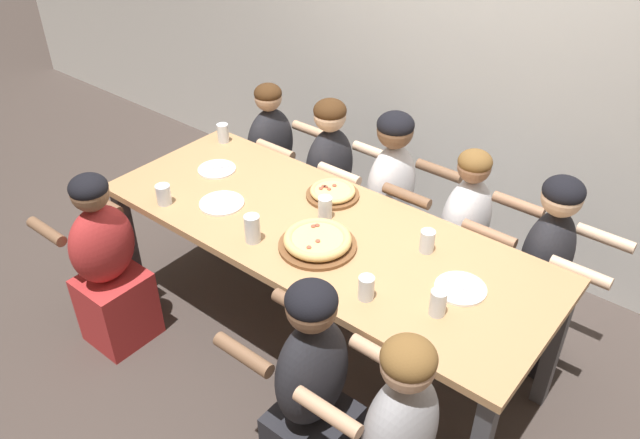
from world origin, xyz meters
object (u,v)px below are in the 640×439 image
object	(u,v)px
empty_plate_c	(222,203)
diner_far_left	(272,168)
pizza_board_main	(333,193)
empty_plate_a	(460,288)
drinking_glass_d	(325,208)
empty_plate_b	(217,169)
drinking_glass_c	(252,229)
diner_far_midright	(462,248)
diner_far_right	(542,279)
drinking_glass_g	(427,242)
drinking_glass_e	(366,289)
drinking_glass_f	(223,134)
pizza_board_second	(318,241)
drinking_glass_b	(438,304)
diner_far_center	(390,210)
diner_far_midleft	(330,189)
diner_near_midright	(312,398)
diner_near_left	(108,269)
drinking_glass_a	(164,196)

from	to	relation	value
empty_plate_c	diner_far_left	xyz separation A→B (m)	(-0.42, 0.83, -0.31)
pizza_board_main	diner_far_left	world-z (taller)	diner_far_left
empty_plate_a	drinking_glass_d	distance (m)	0.81
empty_plate_b	drinking_glass_c	size ratio (longest dim) A/B	1.52
diner_far_midright	diner_far_right	bearing A→B (deg)	90.00
diner_far_midright	drinking_glass_g	bearing A→B (deg)	4.21
drinking_glass_e	drinking_glass_f	xyz separation A→B (m)	(-1.53, 0.63, 0.00)
drinking_glass_f	empty_plate_a	bearing A→B (deg)	-9.98
drinking_glass_f	diner_far_right	distance (m)	2.04
drinking_glass_d	drinking_glass_e	world-z (taller)	drinking_glass_d
pizza_board_second	drinking_glass_e	size ratio (longest dim) A/B	3.40
drinking_glass_b	empty_plate_b	bearing A→B (deg)	171.22
drinking_glass_b	drinking_glass_d	xyz separation A→B (m)	(-0.81, 0.26, 0.01)
diner_far_midright	pizza_board_main	bearing A→B (deg)	-56.18
pizza_board_main	diner_far_center	xyz separation A→B (m)	(0.12, 0.40, -0.27)
pizza_board_second	diner_far_left	size ratio (longest dim) A/B	0.35
empty_plate_b	diner_far_midleft	xyz separation A→B (m)	(0.36, 0.60, -0.29)
drinking_glass_b	diner_near_midright	distance (m)	0.65
diner_near_midright	diner_far_midright	xyz separation A→B (m)	(-0.03, 1.35, -0.03)
empty_plate_a	diner_far_left	world-z (taller)	diner_far_left
diner_near_left	drinking_glass_d	bearing A→B (deg)	-49.15
diner_near_left	drinking_glass_f	bearing A→B (deg)	7.46
empty_plate_a	drinking_glass_g	world-z (taller)	drinking_glass_g
drinking_glass_c	diner_far_right	bearing A→B (deg)	40.73
drinking_glass_c	drinking_glass_e	bearing A→B (deg)	0.67
empty_plate_a	pizza_board_main	bearing A→B (deg)	164.83
empty_plate_b	drinking_glass_e	bearing A→B (deg)	-15.14
drinking_glass_g	diner_near_left	distance (m)	1.70
empty_plate_a	diner_far_right	bearing A→B (deg)	76.17
diner_near_left	pizza_board_second	bearing A→B (deg)	-61.75
pizza_board_second	drinking_glass_d	bearing A→B (deg)	120.49
pizza_board_main	drinking_glass_d	bearing A→B (deg)	-62.95
empty_plate_b	diner_near_midright	bearing A→B (deg)	-29.39
empty_plate_a	empty_plate_c	size ratio (longest dim) A/B	0.96
drinking_glass_g	diner_far_midright	bearing A→B (deg)	94.21
drinking_glass_f	diner_near_left	size ratio (longest dim) A/B	0.11
drinking_glass_a	drinking_glass_b	xyz separation A→B (m)	(1.55, 0.17, 0.01)
drinking_glass_d	diner_near_left	bearing A→B (deg)	-139.15
diner_far_center	drinking_glass_a	bearing A→B (deg)	-37.13
empty_plate_a	diner_far_midleft	xyz separation A→B (m)	(-1.24, 0.65, -0.29)
empty_plate_a	diner_far_left	bearing A→B (deg)	159.48
drinking_glass_g	diner_near_midright	world-z (taller)	diner_near_midright
drinking_glass_g	diner_near_midright	bearing A→B (deg)	-90.71
diner_far_right	drinking_glass_c	bearing A→B (deg)	-49.27
diner_far_right	drinking_glass_b	bearing A→B (deg)	-10.96
pizza_board_second	drinking_glass_a	xyz separation A→B (m)	(-0.87, -0.21, 0.01)
diner_near_midright	diner_far_midleft	bearing A→B (deg)	35.65
diner_near_midright	empty_plate_a	bearing A→B (deg)	-21.37
drinking_glass_d	diner_far_right	xyz separation A→B (m)	(0.97, 0.59, -0.34)
diner_far_center	diner_far_midleft	xyz separation A→B (m)	(-0.45, 0.00, -0.03)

